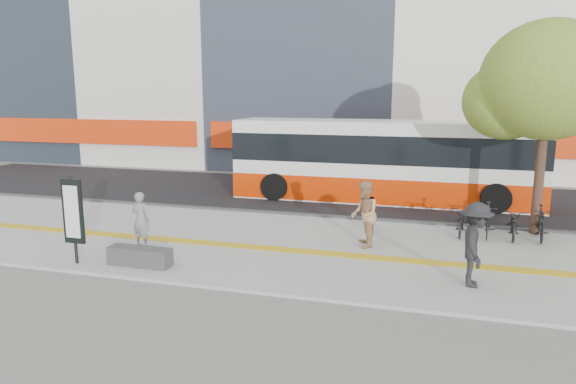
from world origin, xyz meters
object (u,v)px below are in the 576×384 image
(seated_woman, at_px, (141,219))
(pedestrian_tan, at_px, (364,214))
(pedestrian_dark, at_px, (475,245))
(bench, at_px, (140,256))
(bus, at_px, (383,163))
(street_tree, at_px, (546,83))
(signboard, at_px, (73,213))

(seated_woman, relative_size, pedestrian_tan, 0.84)
(seated_woman, xyz_separation_m, pedestrian_dark, (8.58, -0.55, 0.17))
(bench, height_order, bus, bus)
(street_tree, bearing_deg, pedestrian_dark, -111.12)
(pedestrian_tan, height_order, pedestrian_dark, pedestrian_dark)
(signboard, bearing_deg, pedestrian_dark, 7.00)
(signboard, distance_m, pedestrian_dark, 9.46)
(seated_woman, bearing_deg, pedestrian_tan, -157.72)
(bench, distance_m, signboard, 1.94)
(pedestrian_dark, bearing_deg, bus, 18.23)
(bench, bearing_deg, pedestrian_dark, 6.21)
(street_tree, height_order, pedestrian_tan, street_tree)
(signboard, bearing_deg, pedestrian_tan, 27.20)
(street_tree, xyz_separation_m, pedestrian_tan, (-4.73, -2.91, -3.52))
(bus, xyz_separation_m, pedestrian_dark, (2.93, -8.85, -0.50))
(bench, relative_size, bus, 0.14)
(seated_woman, xyz_separation_m, pedestrian_tan, (5.85, 1.71, 0.15))
(signboard, relative_size, bus, 0.19)
(signboard, xyz_separation_m, pedestrian_tan, (6.65, 3.42, -0.37))
(bus, relative_size, pedestrian_dark, 6.23)
(bench, height_order, signboard, signboard)
(signboard, height_order, pedestrian_dark, signboard)
(bus, distance_m, pedestrian_tan, 6.61)
(street_tree, bearing_deg, pedestrian_tan, -148.41)
(seated_woman, bearing_deg, bench, 125.71)
(signboard, bearing_deg, bench, 10.81)
(bench, height_order, street_tree, street_tree)
(signboard, height_order, street_tree, street_tree)
(bus, distance_m, seated_woman, 10.06)
(seated_woman, distance_m, pedestrian_tan, 6.10)
(street_tree, height_order, bus, street_tree)
(pedestrian_tan, bearing_deg, seated_woman, -87.50)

